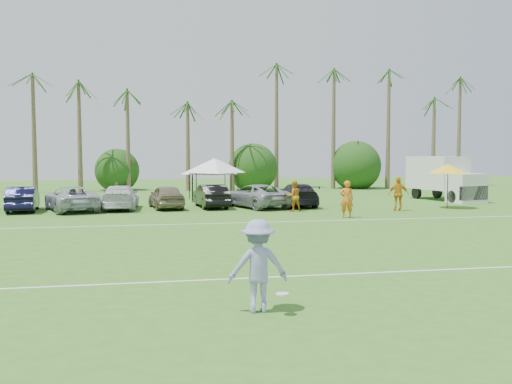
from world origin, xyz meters
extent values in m
plane|color=#376A20|center=(0.00, 0.00, 0.00)|extent=(120.00, 120.00, 0.00)
cube|color=white|center=(0.00, 2.00, 0.01)|extent=(80.00, 0.10, 0.01)
cube|color=white|center=(0.00, 14.00, 0.01)|extent=(80.00, 0.10, 0.01)
cone|color=brown|center=(-12.00, 38.00, 5.00)|extent=(0.44, 0.44, 10.00)
cone|color=brown|center=(-8.00, 38.00, 5.50)|extent=(0.44, 0.44, 11.00)
cone|color=brown|center=(-4.00, 38.00, 4.00)|extent=(0.44, 0.44, 8.00)
cone|color=brown|center=(0.00, 38.00, 4.50)|extent=(0.44, 0.44, 9.00)
cone|color=brown|center=(4.00, 38.00, 5.00)|extent=(0.44, 0.44, 10.00)
cone|color=brown|center=(8.00, 38.00, 5.50)|extent=(0.44, 0.44, 11.00)
cone|color=brown|center=(13.00, 38.00, 4.00)|extent=(0.44, 0.44, 8.00)
cone|color=brown|center=(18.00, 38.00, 4.50)|extent=(0.44, 0.44, 9.00)
cone|color=brown|center=(23.00, 38.00, 5.00)|extent=(0.44, 0.44, 10.00)
cone|color=brown|center=(27.00, 38.00, 5.50)|extent=(0.44, 0.44, 11.00)
cylinder|color=brown|center=(-6.00, 39.00, 0.70)|extent=(0.30, 0.30, 1.40)
sphere|color=#163E11|center=(-6.00, 39.00, 1.80)|extent=(4.00, 4.00, 4.00)
cylinder|color=brown|center=(6.00, 39.00, 0.70)|extent=(0.30, 0.30, 1.40)
sphere|color=#163E11|center=(6.00, 39.00, 1.80)|extent=(4.00, 4.00, 4.00)
cylinder|color=brown|center=(16.00, 39.00, 0.70)|extent=(0.30, 0.30, 1.40)
sphere|color=#163E11|center=(16.00, 39.00, 1.80)|extent=(4.00, 4.00, 4.00)
imported|color=orange|center=(6.72, 15.13, 0.97)|extent=(0.80, 0.63, 1.94)
imported|color=orange|center=(4.85, 18.80, 0.89)|extent=(0.92, 0.75, 1.77)
imported|color=orange|center=(10.88, 17.82, 0.98)|extent=(1.23, 0.73, 1.97)
cube|color=silver|center=(17.15, 24.82, 1.92)|extent=(3.07, 4.66, 2.35)
cube|color=silver|center=(17.68, 21.86, 0.99)|extent=(2.42, 2.04, 1.97)
cube|color=black|center=(17.81, 21.17, 0.70)|extent=(2.17, 0.66, 0.94)
cube|color=#E5590C|center=(18.32, 25.03, 1.50)|extent=(0.28, 1.48, 0.84)
cylinder|color=black|center=(16.73, 21.88, 0.42)|extent=(0.43, 0.88, 0.84)
cylinder|color=black|center=(18.57, 22.21, 0.42)|extent=(0.43, 0.88, 0.84)
cylinder|color=black|center=(16.03, 25.76, 0.42)|extent=(0.43, 0.88, 0.84)
cylinder|color=black|center=(17.88, 26.09, 0.42)|extent=(0.43, 0.88, 0.84)
cylinder|color=black|center=(-0.43, 25.67, 0.93)|extent=(0.06, 0.06, 1.87)
cylinder|color=black|center=(2.17, 25.67, 0.93)|extent=(0.06, 0.06, 1.87)
cylinder|color=black|center=(-0.43, 28.27, 0.93)|extent=(0.06, 0.06, 1.87)
cylinder|color=black|center=(2.17, 28.27, 0.93)|extent=(0.06, 0.06, 1.87)
pyramid|color=white|center=(0.87, 26.97, 2.80)|extent=(4.04, 4.04, 0.93)
cylinder|color=black|center=(-0.24, 24.74, 1.00)|extent=(0.06, 0.06, 2.00)
cylinder|color=black|center=(2.56, 24.74, 1.00)|extent=(0.06, 0.06, 2.00)
cylinder|color=black|center=(-0.24, 27.54, 1.00)|extent=(0.06, 0.06, 2.00)
cylinder|color=black|center=(2.56, 27.54, 1.00)|extent=(0.06, 0.06, 2.00)
pyramid|color=white|center=(1.16, 26.14, 3.00)|extent=(4.32, 4.32, 1.00)
cylinder|color=black|center=(14.49, 18.72, 1.21)|extent=(0.05, 0.05, 2.41)
cone|color=yellow|center=(14.49, 18.72, 2.41)|extent=(2.41, 2.41, 0.55)
imported|color=#9090CC|center=(-1.26, -1.19, 0.99)|extent=(1.30, 0.77, 1.98)
cylinder|color=white|center=(-0.82, -1.57, 0.45)|extent=(0.27, 0.27, 0.03)
imported|color=black|center=(-10.51, 21.78, 0.72)|extent=(1.93, 4.50, 1.44)
imported|color=#AEB1BF|center=(-7.78, 21.40, 0.72)|extent=(3.86, 5.67, 1.44)
imported|color=silver|center=(-5.05, 21.92, 0.72)|extent=(2.25, 5.05, 1.44)
imported|color=#7C6E55|center=(-2.32, 21.83, 0.72)|extent=(2.26, 4.42, 1.44)
imported|color=black|center=(0.41, 21.89, 0.72)|extent=(1.90, 4.49, 1.44)
imported|color=#979A9F|center=(3.14, 21.42, 0.72)|extent=(4.03, 5.69, 1.44)
imported|color=black|center=(5.86, 21.77, 0.72)|extent=(2.29, 5.07, 1.44)
camera|label=1|loc=(-3.62, -12.95, 3.41)|focal=40.00mm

